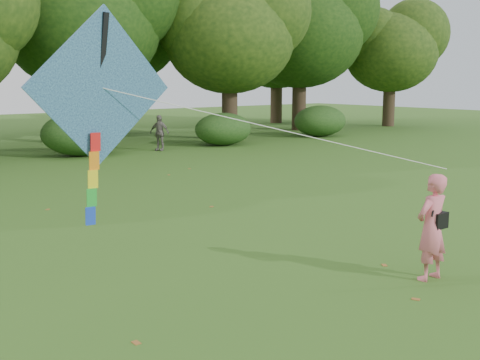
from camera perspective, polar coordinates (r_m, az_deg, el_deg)
ground at (r=10.07m, az=12.39°, el=-9.28°), size 100.00×100.00×0.00m
man_kite_flyer at (r=10.13m, az=17.71°, el=-4.28°), size 0.63×0.42×1.74m
bystander_right at (r=27.34m, az=-7.66°, el=4.46°), size 0.82×1.01×1.61m
crossbody_bag at (r=10.18m, az=18.26°, el=-3.58°), size 0.43×0.20×0.70m
flying_kite at (r=8.60m, az=-12.98°, el=8.19°), size 5.90×2.64×3.02m
tree_line at (r=30.35m, az=-21.35°, el=13.48°), size 54.70×15.30×9.48m
fallen_leaves at (r=13.02m, az=-0.28°, el=-4.69°), size 8.65×15.79×0.01m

